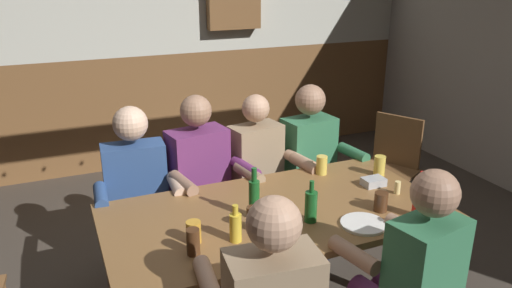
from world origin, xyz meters
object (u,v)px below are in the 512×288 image
Objects in this scene: bottle_1 at (419,198)px; pint_glass_0 at (379,166)px; pint_glass_1 at (252,218)px; chair_empty_near_left at (389,166)px; pint_glass_2 at (322,165)px; bottle_2 at (236,226)px; plate_0 at (363,224)px; condiment_caddy at (373,182)px; pint_glass_4 at (381,202)px; person_2 at (262,170)px; table_candle at (397,188)px; person_0 at (137,190)px; person_3 at (314,158)px; person_1 at (203,176)px; dining_table at (275,224)px; pint_glass_5 at (193,242)px; person_5 at (411,272)px; pint_glass_3 at (194,232)px; bottle_0 at (311,206)px; bottle_3 at (254,197)px.

bottle_1 reaches higher than pint_glass_0.
pint_glass_0 is 1.05× the size of pint_glass_1.
pint_glass_2 is (-0.89, -0.40, 0.31)m from chair_empty_near_left.
pint_glass_1 is at bearing 90.80° from chair_empty_near_left.
bottle_2 is 1.57× the size of pint_glass_1.
plate_0 is 1.23× the size of bottle_2.
chair_empty_near_left is 1.01m from condiment_caddy.
bottle_2 is at bearing 178.81° from pint_glass_4.
person_2 is 10.73× the size of pint_glass_4.
table_candle is at bearing 73.58° from bottle_1.
person_3 reaches higher than person_0.
pint_glass_1 is at bearing 121.83° from person_0.
chair_empty_near_left is (1.17, 0.04, -0.18)m from person_2.
person_1 is 9.23× the size of pint_glass_0.
dining_table is 0.63m from pint_glass_5.
bottle_1 is 1.36× the size of bottle_2.
person_5 is at bearing -45.72° from pint_glass_1.
pint_glass_2 is at bearing 78.26° from plate_0.
person_5 reaches higher than pint_glass_5.
dining_table is 14.28× the size of pint_glass_5.
pint_glass_1 is at bearing 165.14° from bottle_1.
pint_glass_4 is (0.19, 0.10, 0.05)m from plate_0.
pint_glass_3 is at bearing 60.46° from person_1.
person_2 is at bearing 63.55° from chair_empty_near_left.
person_5 is 1.07m from pint_glass_3.
chair_empty_near_left reaches higher than pint_glass_2.
pint_glass_1 reaches higher than pint_glass_3.
pint_glass_0 is at bearing 47.23° from plate_0.
person_5 is at bearing -113.67° from condiment_caddy.
chair_empty_near_left is 1.62m from bottle_0.
person_0 is 15.03× the size of table_candle.
dining_table is 6.54× the size of bottle_3.
pint_glass_5 reaches higher than pint_glass_2.
person_0 is 8.94× the size of pint_glass_5.
plate_0 is 1.02× the size of bottle_0.
pint_glass_4 is (0.04, -0.59, -0.01)m from pint_glass_2.
pint_glass_1 is at bearing -145.07° from pint_glass_2.
bottle_2 is at bearing 170.01° from plate_0.
pint_glass_5 is (-1.27, -0.32, 0.04)m from condiment_caddy.
person_1 is 0.44m from person_2.
person_2 is 9.38× the size of pint_glass_1.
person_0 is 1.46m from plate_0.
person_3 is 8.73× the size of condiment_caddy.
person_1 reaches higher than person_2.
bottle_0 is 0.66m from pint_glass_2.
person_0 is at bearing 141.20° from bottle_1.
pint_glass_2 is 1.14m from pint_glass_3.
dining_table is 7.84× the size of plate_0.
person_1 reaches higher than bottle_2.
person_2 is at bearing 72.22° from dining_table.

